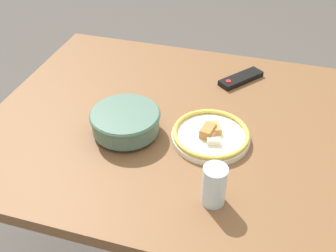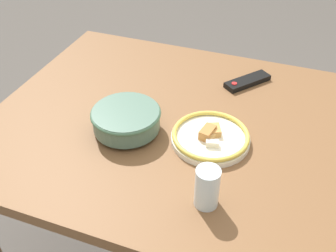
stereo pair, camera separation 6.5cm
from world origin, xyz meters
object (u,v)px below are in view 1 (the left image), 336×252
Objects in this scene: noodle_bowl at (126,121)px; drinking_glass at (214,185)px; food_plate at (211,135)px; tv_remote at (241,78)px.

drinking_glass is (0.32, -0.20, 0.01)m from noodle_bowl.
noodle_bowl is 0.37m from drinking_glass.
drinking_glass is at bearing -77.29° from food_plate.
tv_remote is at bearing 91.11° from drinking_glass.
noodle_bowl is at bearing -170.85° from food_plate.
food_plate is 2.07× the size of drinking_glass.
food_plate is 1.37× the size of tv_remote.
noodle_bowl is at bearing 147.79° from drinking_glass.
drinking_glass is (0.01, -0.61, 0.05)m from tv_remote.
noodle_bowl reaches higher than food_plate.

